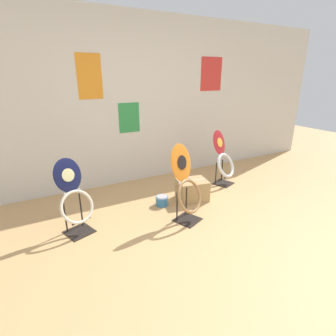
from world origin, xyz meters
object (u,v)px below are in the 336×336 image
Objects in this scene: paint_can at (162,200)px; storage_box at (192,190)px; toilet_seat_display_crimson_swirl at (224,162)px; toilet_seat_display_orange_sun at (186,186)px; toilet_seat_display_navy_moon at (74,198)px.

paint_can is 0.47m from storage_box.
paint_can is (-1.24, -0.21, -0.31)m from toilet_seat_display_crimson_swirl.
toilet_seat_display_orange_sun is 1.09× the size of toilet_seat_display_crimson_swirl.
toilet_seat_display_crimson_swirl is at bearing 18.25° from storage_box.
storage_box is at bearing 48.89° from toilet_seat_display_orange_sun.
toilet_seat_display_navy_moon is 1.28m from toilet_seat_display_orange_sun.
toilet_seat_display_orange_sun is 1.35m from toilet_seat_display_crimson_swirl.
toilet_seat_display_orange_sun is 5.38× the size of paint_can.
toilet_seat_display_crimson_swirl is 0.84m from storage_box.
paint_can is at bearing 174.47° from storage_box.
toilet_seat_display_orange_sun is at bearing -149.01° from toilet_seat_display_crimson_swirl.
toilet_seat_display_navy_moon is 2.41m from toilet_seat_display_crimson_swirl.
toilet_seat_display_navy_moon is 1.21m from paint_can.
paint_can is at bearing 6.00° from toilet_seat_display_navy_moon.
toilet_seat_display_orange_sun reaches higher than toilet_seat_display_navy_moon.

